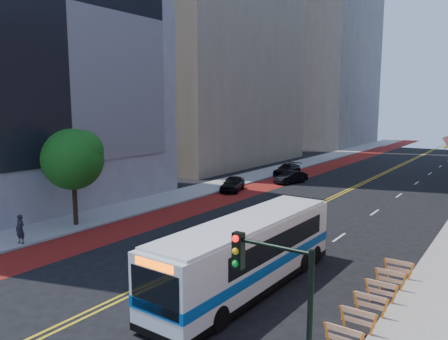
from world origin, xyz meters
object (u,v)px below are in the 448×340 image
pedestrian (20,229)px  street_tree (74,157)px  transit_bus (249,252)px  car_b (291,177)px  car_c (287,169)px  traffic_signal (276,300)px  car_a (233,184)px

pedestrian → street_tree: bearing=90.6°
transit_bus → car_b: (-10.56, 26.11, -1.06)m
street_tree → pedestrian: 6.09m
transit_bus → car_c: bearing=114.6°
traffic_signal → car_c: (-18.71, 38.40, -3.03)m
car_c → transit_bus: bearing=-67.4°
street_tree → car_a: (1.94, 16.83, -4.18)m
traffic_signal → transit_bus: 9.43m
pedestrian → car_c: bearing=78.6°
traffic_signal → car_b: traffic_signal is taller
traffic_signal → car_c: 42.82m
car_a → car_c: 12.01m
transit_bus → pedestrian: 14.76m
traffic_signal → car_b: size_ratio=1.26×
car_b → traffic_signal: bearing=-47.5°
car_b → pedestrian: 28.98m
street_tree → transit_bus: street_tree is taller
traffic_signal → car_b: 37.32m
street_tree → car_a: 17.45m
street_tree → transit_bus: bearing=-7.5°
car_a → pedestrian: 21.50m
transit_bus → car_c: (-13.39, 30.87, -1.03)m
car_b → car_c: size_ratio=0.85×
street_tree → pedestrian: bearing=-79.9°
transit_bus → car_b: size_ratio=3.00×
traffic_signal → transit_bus: bearing=125.3°
traffic_signal → transit_bus: traffic_signal is taller
car_c → street_tree: bearing=-94.7°
car_c → pedestrian: 33.49m
car_c → car_b: bearing=-60.1°
car_b → car_c: bearing=138.0°
transit_bus → car_b: bearing=113.2°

